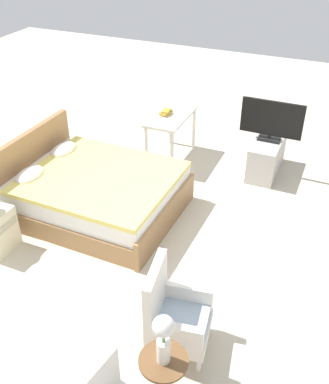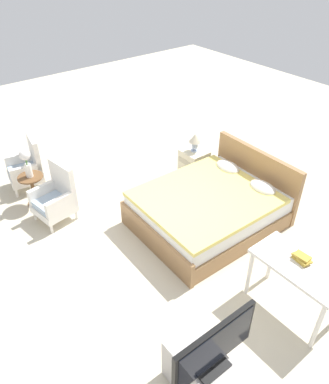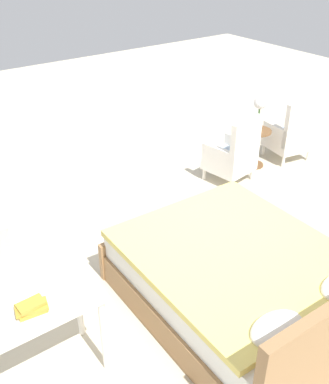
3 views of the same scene
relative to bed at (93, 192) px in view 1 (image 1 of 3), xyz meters
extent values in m
plane|color=beige|center=(-0.23, -0.99, -0.30)|extent=(16.00, 16.00, 0.00)
cube|color=#997047|center=(0.00, -0.05, -0.16)|extent=(1.69, 2.13, 0.28)
cube|color=white|center=(0.00, -0.05, 0.10)|extent=(1.62, 2.05, 0.24)
cube|color=#EAD66B|center=(0.00, -0.13, 0.25)|extent=(1.67, 1.88, 0.06)
cube|color=#997047|center=(0.02, 0.96, 0.18)|extent=(1.67, 0.12, 0.96)
cube|color=#997047|center=(-0.03, -1.06, -0.10)|extent=(1.67, 0.10, 0.40)
ellipsoid|color=white|center=(-0.35, 0.69, 0.29)|extent=(0.45, 0.29, 0.14)
ellipsoid|color=white|center=(0.39, 0.68, 0.29)|extent=(0.45, 0.29, 0.14)
cylinder|color=white|center=(-1.76, -2.10, -0.22)|extent=(0.04, 0.04, 0.16)
cylinder|color=white|center=(-1.30, -2.03, -0.22)|extent=(0.04, 0.04, 0.16)
cylinder|color=white|center=(-1.83, -1.65, -0.22)|extent=(0.04, 0.04, 0.16)
cylinder|color=white|center=(-1.37, -1.58, -0.22)|extent=(0.04, 0.04, 0.16)
cube|color=white|center=(-1.57, -1.84, -0.08)|extent=(0.62, 0.62, 0.12)
cube|color=#A3B7CC|center=(-1.57, -1.84, 0.03)|extent=(0.57, 0.57, 0.10)
cube|color=white|center=(-1.60, -1.62, 0.30)|extent=(0.55, 0.16, 0.64)
cube|color=white|center=(-1.80, -1.88, 0.11)|extent=(0.15, 0.52, 0.26)
cube|color=white|center=(-1.33, -1.81, 0.11)|extent=(0.15, 0.52, 0.26)
cylinder|color=brown|center=(-2.14, -1.93, -0.03)|extent=(0.06, 0.06, 0.49)
cylinder|color=brown|center=(-2.14, -1.93, 0.23)|extent=(0.40, 0.40, 0.02)
cylinder|color=silver|center=(-2.14, -1.93, 0.36)|extent=(0.11, 0.11, 0.22)
cylinder|color=#477538|center=(-2.14, -1.93, 0.52)|extent=(0.02, 0.02, 0.10)
sphere|color=silver|center=(-2.14, -1.93, 0.64)|extent=(0.17, 0.17, 0.17)
cube|color=#B3AB8E|center=(-1.14, 0.48, 0.08)|extent=(0.37, 0.01, 0.09)
cube|color=#B7B2AD|center=(1.92, -1.87, -0.03)|extent=(0.96, 0.40, 0.54)
cube|color=black|center=(1.92, -1.87, 0.25)|extent=(0.20, 0.32, 0.03)
cylinder|color=black|center=(1.92, -1.87, 0.29)|extent=(0.04, 0.04, 0.05)
cube|color=black|center=(1.92, -1.87, 0.58)|extent=(0.05, 0.90, 0.52)
cube|color=black|center=(1.95, -1.87, 0.58)|extent=(0.02, 0.84, 0.47)
cylinder|color=silver|center=(1.28, -0.59, 0.05)|extent=(0.05, 0.05, 0.71)
cylinder|color=silver|center=(2.22, -0.59, 0.05)|extent=(0.05, 0.05, 0.71)
cylinder|color=silver|center=(1.28, -0.17, 0.05)|extent=(0.05, 0.05, 0.71)
cylinder|color=silver|center=(2.22, -0.17, 0.05)|extent=(0.05, 0.05, 0.71)
cube|color=silver|center=(1.75, -0.38, 0.43)|extent=(1.04, 0.52, 0.04)
cube|color=#B79333|center=(1.72, -0.31, 0.46)|extent=(0.20, 0.14, 0.03)
cube|color=#B79333|center=(1.72, -0.31, 0.49)|extent=(0.23, 0.17, 0.02)
cube|color=#B79333|center=(1.72, -0.31, 0.51)|extent=(0.18, 0.12, 0.03)
camera|label=1|loc=(-4.14, -2.79, 3.28)|focal=42.00mm
camera|label=2|loc=(3.09, -3.34, 3.49)|focal=35.00mm
camera|label=3|loc=(2.28, 1.97, 2.66)|focal=42.00mm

